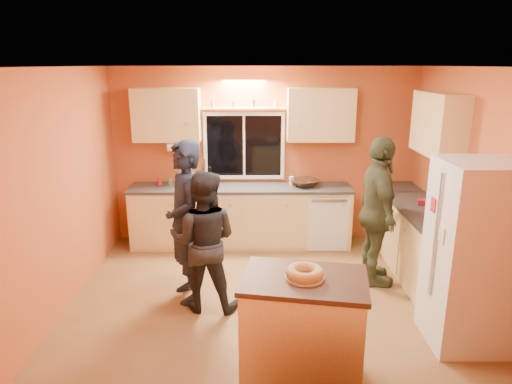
{
  "coord_description": "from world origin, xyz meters",
  "views": [
    {
      "loc": [
        -0.18,
        -4.72,
        2.63
      ],
      "look_at": [
        -0.14,
        0.4,
        1.18
      ],
      "focal_mm": 32.0,
      "sensor_mm": 36.0,
      "label": 1
    }
  ],
  "objects_px": {
    "refrigerator": "(473,255)",
    "island": "(303,330)",
    "person_right": "(378,212)",
    "person_left": "(186,222)",
    "person_center": "(204,241)"
  },
  "relations": [
    {
      "from": "refrigerator",
      "to": "island",
      "type": "bearing_deg",
      "value": -160.25
    },
    {
      "from": "refrigerator",
      "to": "person_right",
      "type": "relative_size",
      "value": 0.99
    },
    {
      "from": "island",
      "to": "person_left",
      "type": "height_order",
      "value": "person_left"
    },
    {
      "from": "person_center",
      "to": "island",
      "type": "bearing_deg",
      "value": 132.8
    },
    {
      "from": "person_left",
      "to": "person_right",
      "type": "relative_size",
      "value": 1.01
    },
    {
      "from": "person_left",
      "to": "person_right",
      "type": "bearing_deg",
      "value": 78.14
    },
    {
      "from": "island",
      "to": "person_center",
      "type": "xyz_separation_m",
      "value": [
        -0.94,
        1.26,
        0.29
      ]
    },
    {
      "from": "island",
      "to": "refrigerator",
      "type": "bearing_deg",
      "value": 30.02
    },
    {
      "from": "person_center",
      "to": "person_right",
      "type": "bearing_deg",
      "value": -157.98
    },
    {
      "from": "island",
      "to": "person_right",
      "type": "distance_m",
      "value": 2.18
    },
    {
      "from": "person_right",
      "to": "person_left",
      "type": "bearing_deg",
      "value": 98.26
    },
    {
      "from": "refrigerator",
      "to": "person_center",
      "type": "bearing_deg",
      "value": 165.54
    },
    {
      "from": "person_left",
      "to": "person_right",
      "type": "distance_m",
      "value": 2.28
    },
    {
      "from": "person_right",
      "to": "refrigerator",
      "type": "bearing_deg",
      "value": -156.7
    },
    {
      "from": "person_center",
      "to": "person_left",
      "type": "bearing_deg",
      "value": -38.41
    }
  ]
}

